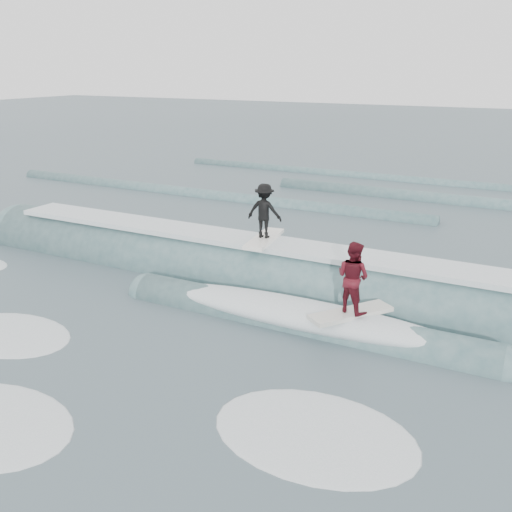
% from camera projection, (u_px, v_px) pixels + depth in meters
% --- Properties ---
extents(ground, '(160.00, 160.00, 0.00)m').
position_uv_depth(ground, '(155.00, 370.00, 11.58)').
color(ground, '#3C5358').
rests_on(ground, ground).
extents(breaking_wave, '(22.04, 3.93, 2.29)m').
position_uv_depth(breaking_wave, '(275.00, 286.00, 15.82)').
color(breaking_wave, '#3D6167').
rests_on(breaking_wave, ground).
extents(surfer_black, '(1.03, 2.05, 1.61)m').
position_uv_depth(surfer_black, '(264.00, 214.00, 15.67)').
color(surfer_black, white).
rests_on(surfer_black, ground).
extents(surfer_red, '(1.62, 1.94, 1.73)m').
position_uv_depth(surfer_red, '(353.00, 282.00, 12.59)').
color(surfer_red, silver).
rests_on(surfer_red, ground).
extents(whitewater, '(16.70, 8.07, 0.10)m').
position_uv_depth(whitewater, '(135.00, 403.00, 10.43)').
color(whitewater, white).
rests_on(whitewater, ground).
extents(far_swells, '(35.56, 8.65, 0.80)m').
position_uv_depth(far_swells, '(370.00, 196.00, 26.78)').
color(far_swells, '#3D6167').
rests_on(far_swells, ground).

